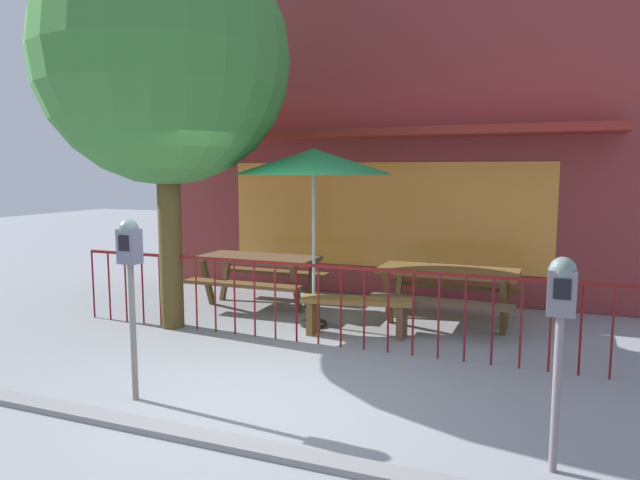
{
  "coord_description": "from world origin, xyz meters",
  "views": [
    {
      "loc": [
        2.43,
        -4.45,
        2.06
      ],
      "look_at": [
        -0.14,
        2.07,
        1.21
      ],
      "focal_mm": 31.83,
      "sensor_mm": 36.0,
      "label": 1
    }
  ],
  "objects_px": {
    "parking_meter_near": "(130,262)",
    "parking_meter_far": "(561,308)",
    "street_tree": "(164,60)",
    "patio_bench": "(357,308)",
    "patio_umbrella": "(314,163)",
    "picnic_table_left": "(259,267)",
    "picnic_table_right": "(448,281)"
  },
  "relations": [
    {
      "from": "parking_meter_near",
      "to": "parking_meter_far",
      "type": "bearing_deg",
      "value": 0.76
    },
    {
      "from": "parking_meter_near",
      "to": "street_tree",
      "type": "distance_m",
      "value": 3.27
    },
    {
      "from": "patio_bench",
      "to": "parking_meter_far",
      "type": "distance_m",
      "value": 3.53
    },
    {
      "from": "street_tree",
      "to": "patio_bench",
      "type": "bearing_deg",
      "value": 11.82
    },
    {
      "from": "patio_umbrella",
      "to": "parking_meter_far",
      "type": "height_order",
      "value": "patio_umbrella"
    },
    {
      "from": "picnic_table_left",
      "to": "parking_meter_near",
      "type": "height_order",
      "value": "parking_meter_near"
    },
    {
      "from": "patio_bench",
      "to": "street_tree",
      "type": "xyz_separation_m",
      "value": [
        -2.4,
        -0.5,
        3.1
      ]
    },
    {
      "from": "parking_meter_far",
      "to": "parking_meter_near",
      "type": "bearing_deg",
      "value": -179.24
    },
    {
      "from": "picnic_table_left",
      "to": "picnic_table_right",
      "type": "bearing_deg",
      "value": -1.34
    },
    {
      "from": "parking_meter_near",
      "to": "street_tree",
      "type": "height_order",
      "value": "street_tree"
    },
    {
      "from": "parking_meter_near",
      "to": "parking_meter_far",
      "type": "height_order",
      "value": "parking_meter_near"
    },
    {
      "from": "patio_umbrella",
      "to": "parking_meter_far",
      "type": "xyz_separation_m",
      "value": [
        2.93,
        -2.84,
        -1.01
      ]
    },
    {
      "from": "picnic_table_right",
      "to": "parking_meter_near",
      "type": "relative_size",
      "value": 1.12
    },
    {
      "from": "patio_umbrella",
      "to": "parking_meter_near",
      "type": "distance_m",
      "value": 3.08
    },
    {
      "from": "patio_umbrella",
      "to": "patio_bench",
      "type": "xyz_separation_m",
      "value": [
        0.68,
        -0.24,
        -1.82
      ]
    },
    {
      "from": "patio_bench",
      "to": "parking_meter_far",
      "type": "relative_size",
      "value": 0.96
    },
    {
      "from": "patio_bench",
      "to": "parking_meter_near",
      "type": "bearing_deg",
      "value": -115.42
    },
    {
      "from": "patio_umbrella",
      "to": "parking_meter_near",
      "type": "relative_size",
      "value": 1.43
    },
    {
      "from": "picnic_table_right",
      "to": "parking_meter_near",
      "type": "distance_m",
      "value": 4.24
    },
    {
      "from": "parking_meter_near",
      "to": "patio_umbrella",
      "type": "bearing_deg",
      "value": 78.69
    },
    {
      "from": "picnic_table_right",
      "to": "patio_bench",
      "type": "height_order",
      "value": "picnic_table_right"
    },
    {
      "from": "patio_umbrella",
      "to": "patio_bench",
      "type": "bearing_deg",
      "value": -19.26
    },
    {
      "from": "picnic_table_left",
      "to": "street_tree",
      "type": "height_order",
      "value": "street_tree"
    },
    {
      "from": "parking_meter_near",
      "to": "parking_meter_far",
      "type": "xyz_separation_m",
      "value": [
        3.51,
        0.05,
        -0.11
      ]
    },
    {
      "from": "parking_meter_near",
      "to": "parking_meter_far",
      "type": "relative_size",
      "value": 1.1
    },
    {
      "from": "picnic_table_left",
      "to": "patio_umbrella",
      "type": "xyz_separation_m",
      "value": [
        1.2,
        -0.72,
        1.56
      ]
    },
    {
      "from": "patio_umbrella",
      "to": "patio_bench",
      "type": "relative_size",
      "value": 1.64
    },
    {
      "from": "patio_umbrella",
      "to": "patio_bench",
      "type": "height_order",
      "value": "patio_umbrella"
    },
    {
      "from": "patio_umbrella",
      "to": "parking_meter_far",
      "type": "relative_size",
      "value": 1.57
    },
    {
      "from": "picnic_table_right",
      "to": "patio_umbrella",
      "type": "xyz_separation_m",
      "value": [
        -1.66,
        -0.66,
        1.56
      ]
    },
    {
      "from": "patio_bench",
      "to": "street_tree",
      "type": "distance_m",
      "value": 3.95
    },
    {
      "from": "picnic_table_left",
      "to": "parking_meter_far",
      "type": "height_order",
      "value": "parking_meter_far"
    }
  ]
}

